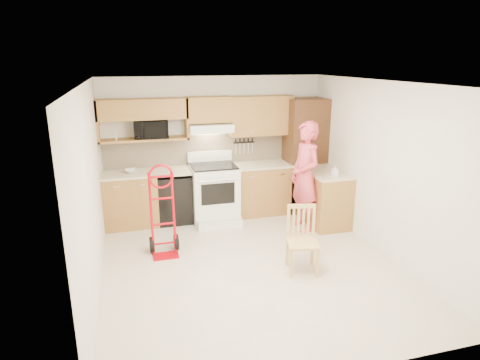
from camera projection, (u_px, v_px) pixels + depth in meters
name	position (u px, v px, depth m)	size (l,w,h in m)	color
floor	(249.00, 265.00, 5.85)	(4.00, 4.50, 0.02)	beige
ceiling	(251.00, 82.00, 5.14)	(4.00, 4.50, 0.02)	white
wall_back	(214.00, 146.00, 7.59)	(4.00, 0.02, 2.50)	white
wall_front	(329.00, 253.00, 3.41)	(4.00, 0.02, 2.50)	white
wall_left	(90.00, 192.00, 4.98)	(0.02, 4.50, 2.50)	white
wall_right	(383.00, 169.00, 6.01)	(0.02, 4.50, 2.50)	white
backsplash	(215.00, 149.00, 7.58)	(3.92, 0.03, 0.55)	beige
lower_cab_left	(131.00, 200.00, 7.13)	(0.90, 0.60, 0.90)	olive
dishwasher	(175.00, 198.00, 7.33)	(0.60, 0.60, 0.85)	black
lower_cab_right	(262.00, 189.00, 7.74)	(1.14, 0.60, 0.90)	olive
countertop_left	(147.00, 173.00, 7.08)	(1.50, 0.63, 0.04)	beige
countertop_right	(263.00, 165.00, 7.61)	(1.14, 0.63, 0.04)	beige
cab_return_right	(324.00, 198.00, 7.22)	(0.60, 1.00, 0.90)	olive
countertop_return	(326.00, 172.00, 7.09)	(0.63, 1.00, 0.04)	beige
pantry_tall	(304.00, 155.00, 7.78)	(0.70, 0.60, 2.10)	#55361F
upper_cab_left	(142.00, 109.00, 6.90)	(1.50, 0.33, 0.34)	olive
upper_shelf_mw	(144.00, 139.00, 7.05)	(1.50, 0.33, 0.04)	olive
upper_cab_center	(209.00, 109.00, 7.20)	(0.76, 0.33, 0.44)	olive
upper_cab_right	(261.00, 116.00, 7.48)	(1.14, 0.33, 0.70)	olive
range_hood	(210.00, 128.00, 7.23)	(0.76, 0.46, 0.14)	white
knife_strip	(244.00, 146.00, 7.68)	(0.40, 0.05, 0.29)	black
microwave	(151.00, 129.00, 7.03)	(0.56, 0.38, 0.31)	black
range	(215.00, 188.00, 7.31)	(0.80, 1.06, 1.18)	white
person	(305.00, 176.00, 6.85)	(0.67, 0.44, 1.83)	#D64455
hand_truck	(163.00, 215.00, 6.00)	(0.49, 0.44, 1.23)	#BA0510
dining_chair	(303.00, 241.00, 5.54)	(0.40, 0.44, 0.90)	#D8B360
soap_bottle	(335.00, 170.00, 6.77)	(0.09, 0.09, 0.19)	white
bowl	(132.00, 171.00, 7.00)	(0.23, 0.23, 0.06)	white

